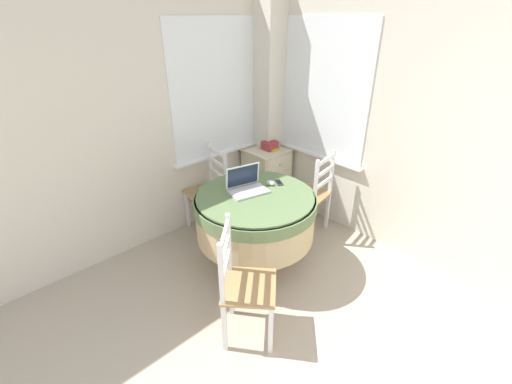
% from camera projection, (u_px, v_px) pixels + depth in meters
% --- Properties ---
extents(corner_room_shell, '(4.62, 5.00, 2.55)m').
position_uv_depth(corner_room_shell, '(281.00, 136.00, 2.96)').
color(corner_room_shell, beige).
rests_on(corner_room_shell, ground_plane).
extents(round_dining_table, '(1.12, 1.12, 0.77)m').
position_uv_depth(round_dining_table, '(255.00, 213.00, 3.16)').
color(round_dining_table, '#4C3D2D').
rests_on(round_dining_table, ground_plane).
extents(laptop, '(0.39, 0.31, 0.23)m').
position_uv_depth(laptop, '(247.00, 186.00, 3.13)').
color(laptop, silver).
rests_on(laptop, round_dining_table).
extents(computer_mouse, '(0.05, 0.08, 0.04)m').
position_uv_depth(computer_mouse, '(271.00, 183.00, 3.25)').
color(computer_mouse, white).
rests_on(computer_mouse, round_dining_table).
extents(cell_phone, '(0.11, 0.13, 0.01)m').
position_uv_depth(cell_phone, '(279.00, 182.00, 3.29)').
color(cell_phone, '#2D2D33').
rests_on(cell_phone, round_dining_table).
extents(dining_chair_near_back_window, '(0.44, 0.45, 0.96)m').
position_uv_depth(dining_chair_near_back_window, '(209.00, 191.00, 3.79)').
color(dining_chair_near_back_window, '#A87F51').
rests_on(dining_chair_near_back_window, ground_plane).
extents(dining_chair_near_right_window, '(0.46, 0.44, 0.96)m').
position_uv_depth(dining_chair_near_right_window, '(312.00, 195.00, 3.72)').
color(dining_chair_near_right_window, '#A87F51').
rests_on(dining_chair_near_right_window, ground_plane).
extents(dining_chair_camera_near, '(0.55, 0.55, 0.96)m').
position_uv_depth(dining_chair_camera_near, '(243.00, 286.00, 2.49)').
color(dining_chair_camera_near, '#A87F51').
rests_on(dining_chair_camera_near, ground_plane).
extents(corner_cabinet, '(0.50, 0.47, 0.75)m').
position_uv_depth(corner_cabinet, '(267.00, 177.00, 4.35)').
color(corner_cabinet, beige).
rests_on(corner_cabinet, ground_plane).
extents(storage_box, '(0.16, 0.15, 0.10)m').
position_uv_depth(storage_box, '(270.00, 145.00, 4.14)').
color(storage_box, '#9E3338').
rests_on(storage_box, corner_cabinet).
extents(book_on_cabinet, '(0.13, 0.19, 0.02)m').
position_uv_depth(book_on_cabinet, '(271.00, 148.00, 4.17)').
color(book_on_cabinet, gold).
rests_on(book_on_cabinet, corner_cabinet).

